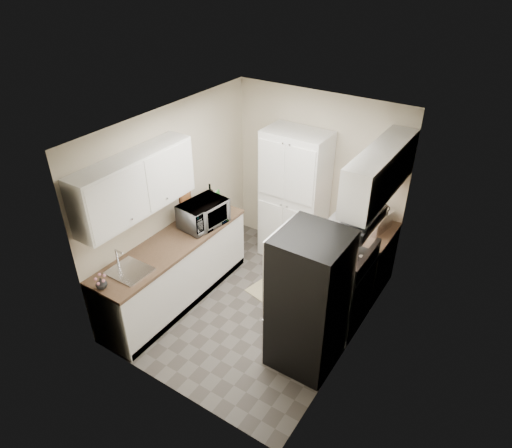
# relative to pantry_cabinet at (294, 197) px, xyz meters

# --- Properties ---
(ground) EXTENTS (3.20, 3.20, 0.00)m
(ground) POSITION_rel_pantry_cabinet_xyz_m (0.20, -1.32, -1.00)
(ground) COLOR #56514C
(ground) RESTS_ON ground
(room_shell) EXTENTS (2.64, 3.24, 2.52)m
(room_shell) POSITION_rel_pantry_cabinet_xyz_m (0.18, -1.32, 0.63)
(room_shell) COLOR beige
(room_shell) RESTS_ON ground
(pantry_cabinet) EXTENTS (0.90, 0.55, 2.00)m
(pantry_cabinet) POSITION_rel_pantry_cabinet_xyz_m (0.00, 0.00, 0.00)
(pantry_cabinet) COLOR white
(pantry_cabinet) RESTS_ON ground
(base_cabinet_left) EXTENTS (0.60, 2.30, 0.88)m
(base_cabinet_left) POSITION_rel_pantry_cabinet_xyz_m (-0.79, -1.75, -0.56)
(base_cabinet_left) COLOR white
(base_cabinet_left) RESTS_ON ground
(countertop_left) EXTENTS (0.63, 2.33, 0.04)m
(countertop_left) POSITION_rel_pantry_cabinet_xyz_m (-0.79, -1.75, -0.10)
(countertop_left) COLOR brown
(countertop_left) RESTS_ON base_cabinet_left
(base_cabinet_right) EXTENTS (0.60, 0.80, 0.88)m
(base_cabinet_right) POSITION_rel_pantry_cabinet_xyz_m (1.19, -0.12, -0.56)
(base_cabinet_right) COLOR white
(base_cabinet_right) RESTS_ON ground
(countertop_right) EXTENTS (0.63, 0.83, 0.04)m
(countertop_right) POSITION_rel_pantry_cabinet_xyz_m (1.19, -0.12, -0.10)
(countertop_right) COLOR brown
(countertop_right) RESTS_ON base_cabinet_right
(electric_range) EXTENTS (0.71, 0.78, 1.13)m
(electric_range) POSITION_rel_pantry_cabinet_xyz_m (1.17, -0.93, -0.52)
(electric_range) COLOR #B7B7BC
(electric_range) RESTS_ON ground
(refrigerator) EXTENTS (0.70, 0.72, 1.70)m
(refrigerator) POSITION_rel_pantry_cabinet_xyz_m (1.14, -1.73, -0.15)
(refrigerator) COLOR #B7B7BC
(refrigerator) RESTS_ON ground
(microwave) EXTENTS (0.49, 0.66, 0.34)m
(microwave) POSITION_rel_pantry_cabinet_xyz_m (-0.71, -1.20, 0.09)
(microwave) COLOR #ACACB0
(microwave) RESTS_ON countertop_left
(wine_bottle) EXTENTS (0.09, 0.09, 0.34)m
(wine_bottle) POSITION_rel_pantry_cabinet_xyz_m (-0.92, -0.79, 0.09)
(wine_bottle) COLOR black
(wine_bottle) RESTS_ON countertop_left
(flower_vase) EXTENTS (0.15, 0.15, 0.13)m
(flower_vase) POSITION_rel_pantry_cabinet_xyz_m (-0.83, -2.83, -0.01)
(flower_vase) COLOR white
(flower_vase) RESTS_ON countertop_left
(cutting_board) EXTENTS (0.10, 0.23, 0.29)m
(cutting_board) POSITION_rel_pantry_cabinet_xyz_m (-0.76, -0.82, 0.07)
(cutting_board) COLOR #2E8731
(cutting_board) RESTS_ON countertop_left
(toaster_oven) EXTENTS (0.39, 0.46, 0.24)m
(toaster_oven) POSITION_rel_pantry_cabinet_xyz_m (1.21, -0.04, 0.04)
(toaster_oven) COLOR #B5B5BA
(toaster_oven) RESTS_ON countertop_right
(fruit_basket) EXTENTS (0.30, 0.30, 0.12)m
(fruit_basket) POSITION_rel_pantry_cabinet_xyz_m (1.24, -0.02, 0.22)
(fruit_basket) COLOR #F4571C
(fruit_basket) RESTS_ON toaster_oven
(kitchen_mat) EXTENTS (0.66, 0.90, 0.01)m
(kitchen_mat) POSITION_rel_pantry_cabinet_xyz_m (0.21, -0.79, -0.99)
(kitchen_mat) COLOR #BFB284
(kitchen_mat) RESTS_ON ground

